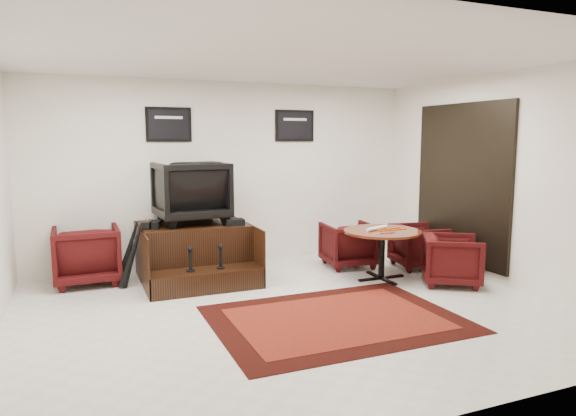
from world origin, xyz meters
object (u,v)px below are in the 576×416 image
object	(u,v)px
meeting_table	(382,236)
table_chair_back	(348,242)
armchair_side	(87,252)
table_chair_corner	(452,258)
table_chair_window	(419,244)
shine_chair	(191,189)
shine_podium	(195,253)

from	to	relation	value
meeting_table	table_chair_back	size ratio (longest dim) A/B	1.42
armchair_side	table_chair_back	world-z (taller)	armchair_side
armchair_side	table_chair_corner	distance (m)	4.91
armchair_side	table_chair_window	distance (m)	4.79
table_chair_window	shine_chair	bearing A→B (deg)	85.08
table_chair_back	shine_podium	bearing A→B (deg)	0.50
table_chair_window	table_chair_corner	size ratio (longest dim) A/B	0.98
table_chair_back	table_chair_corner	distance (m)	1.61
shine_podium	table_chair_corner	xyz separation A→B (m)	(3.11, -1.64, 0.02)
table_chair_back	table_chair_corner	world-z (taller)	table_chair_back
armchair_side	meeting_table	bearing A→B (deg)	159.87
shine_chair	armchair_side	size ratio (longest dim) A/B	1.13
shine_chair	table_chair_corner	distance (m)	3.70
table_chair_back	table_chair_window	distance (m)	1.07
table_chair_back	shine_chair	bearing A→B (deg)	-3.15
table_chair_window	armchair_side	bearing A→B (deg)	87.60
shine_podium	table_chair_back	size ratio (longest dim) A/B	2.05
shine_podium	shine_chair	size ratio (longest dim) A/B	1.57
armchair_side	table_chair_back	distance (m)	3.75
shine_podium	armchair_side	bearing A→B (deg)	168.28
armchair_side	table_chair_window	world-z (taller)	armchair_side
shine_chair	armchair_side	bearing A→B (deg)	-8.83
shine_podium	table_chair_window	distance (m)	3.35
meeting_table	table_chair_corner	bearing A→B (deg)	-38.57
meeting_table	shine_chair	bearing A→B (deg)	153.19
meeting_table	shine_podium	bearing A→B (deg)	156.14
shine_podium	table_chair_corner	world-z (taller)	shine_podium
armchair_side	shine_podium	bearing A→B (deg)	167.72
shine_chair	table_chair_back	bearing A→B (deg)	167.40
armchair_side	table_chair_corner	bearing A→B (deg)	156.34
shine_podium	meeting_table	distance (m)	2.62
shine_chair	table_chair_window	world-z (taller)	shine_chair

